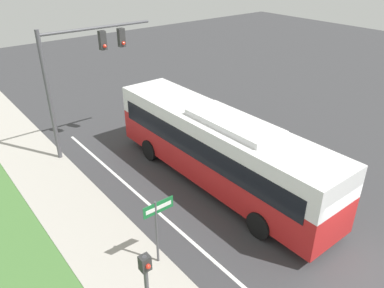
# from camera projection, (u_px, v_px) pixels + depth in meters

# --- Properties ---
(ground_plane) EXTENTS (80.00, 80.00, 0.00)m
(ground_plane) POSITION_uv_depth(u_px,v_px,m) (347.00, 261.00, 12.84)
(ground_plane) COLOR #38383A
(bus) EXTENTS (2.64, 11.84, 3.46)m
(bus) POSITION_uv_depth(u_px,v_px,m) (217.00, 145.00, 16.21)
(bus) COLOR red
(bus) RESTS_ON ground_plane
(signal_gantry) EXTENTS (5.72, 0.41, 6.41)m
(signal_gantry) POSITION_uv_depth(u_px,v_px,m) (80.00, 65.00, 17.80)
(signal_gantry) COLOR #4C4C51
(signal_gantry) RESTS_ON ground_plane
(pedestrian_signal) EXTENTS (0.28, 0.34, 2.61)m
(pedestrian_signal) POSITION_uv_depth(u_px,v_px,m) (146.00, 279.00, 9.82)
(pedestrian_signal) COLOR #4C4C51
(pedestrian_signal) RESTS_ON ground_plane
(street_sign) EXTENTS (1.11, 0.08, 2.56)m
(street_sign) POSITION_uv_depth(u_px,v_px,m) (158.00, 222.00, 11.94)
(street_sign) COLOR #4C4C51
(street_sign) RESTS_ON ground_plane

